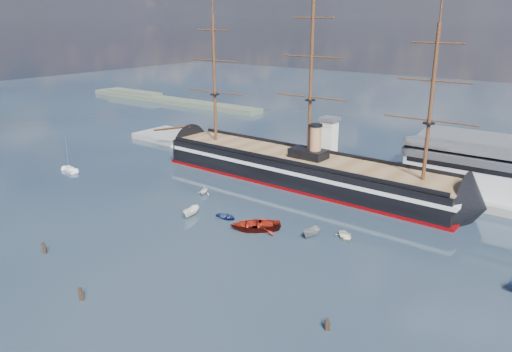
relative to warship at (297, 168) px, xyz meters
The scene contains 15 objects.
ground 20.40m from the warship, 90.55° to the right, with size 600.00×600.00×0.00m, color #152031.
quay 19.20m from the warship, 58.49° to the left, with size 180.00×18.00×2.00m, color slate.
quay_tower 14.48m from the warship, 77.81° to the left, with size 5.00×5.00×15.00m.
shoreline 158.34m from the warship, 151.72° to the left, with size 120.00×10.00×4.00m.
warship is the anchor object (origin of this frame).
sailboat 69.05m from the warship, 151.40° to the right, with size 6.93×3.27×10.68m.
motorboat_a 37.41m from the warship, 99.08° to the right, with size 6.75×2.48×2.70m, color white.
motorboat_b 33.20m from the warship, 87.28° to the right, with size 3.20×1.28×1.49m, color navy.
motorboat_c 37.56m from the warship, 52.26° to the right, with size 6.16×2.26×2.46m, color slate.
motorboat_d 27.69m from the warship, 120.62° to the right, with size 6.14×2.66×2.25m, color silver.
motorboat_e 39.10m from the warship, 41.90° to the right, with size 3.24×1.30×1.51m, color beige.
motorboat_g 35.70m from the warship, 72.27° to the right, with size 6.96×2.78×3.25m, color maroon.
piling_near_left 70.28m from the warship, 103.06° to the right, with size 0.64×0.64×2.98m, color black.
piling_near_mid 74.46m from the warship, 86.20° to the right, with size 0.64×0.64×2.91m, color black.
piling_far_right 70.76m from the warship, 53.75° to the right, with size 0.64×0.64×2.59m, color black.
Camera 1 is at (72.26, -54.82, 44.98)m, focal length 35.00 mm.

